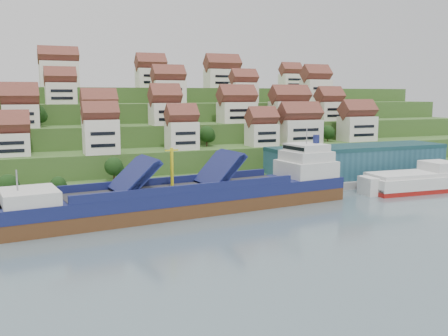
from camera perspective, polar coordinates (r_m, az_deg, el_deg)
name	(u,v)px	position (r m, az deg, el deg)	size (l,w,h in m)	color
ground	(230,208)	(126.27, 0.63, -4.56)	(300.00, 300.00, 0.00)	slate
quay	(272,188)	(147.81, 5.47, -2.25)	(180.00, 14.00, 2.20)	gray
hillside	(136,135)	(222.67, -9.98, 3.73)	(260.00, 128.00, 31.00)	#2D4C1E
hillside_village	(168,106)	(180.70, -6.45, 7.06)	(153.86, 63.67, 29.72)	white
hillside_trees	(143,127)	(164.78, -9.23, 4.66)	(142.31, 62.30, 31.31)	#193913
warehouse	(357,161)	(165.79, 14.97, 0.79)	(60.00, 15.00, 10.00)	#234F5F
flagpole	(274,171)	(141.61, 5.78, -0.35)	(1.28, 0.16, 8.00)	gray
cargo_ship	(198,197)	(122.16, -2.96, -3.31)	(86.60, 21.97, 19.10)	#513018
second_ship	(419,182)	(158.46, 21.37, -1.46)	(32.43, 13.51, 9.23)	maroon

